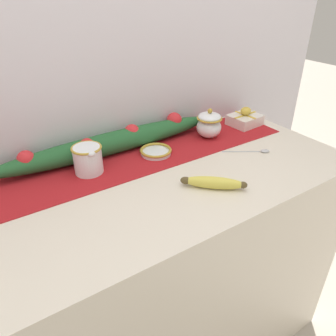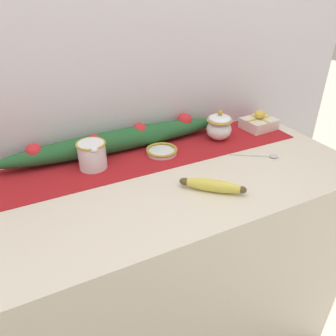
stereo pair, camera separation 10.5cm
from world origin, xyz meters
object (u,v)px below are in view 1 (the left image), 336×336
Objects in this scene: cream_pitcher at (88,158)px; small_dish at (156,151)px; sugar_bowl at (209,124)px; banana at (213,183)px; gift_box at (245,119)px; spoon at (261,151)px.

small_dish is (0.26, -0.01, -0.04)m from cream_pitcher.
cream_pitcher is 0.99× the size of small_dish.
sugar_bowl reaches higher than small_dish.
banana is 1.21× the size of gift_box.
sugar_bowl is 0.71× the size of banana.
cream_pitcher is 0.69× the size of banana.
banana is at bearing -130.93° from spoon.
gift_box is at bearing 91.55° from spoon.
cream_pitcher reaches higher than gift_box.
sugar_bowl is at bearing -0.13° from cream_pitcher.
sugar_bowl reaches higher than gift_box.
banana is (0.29, -0.31, -0.04)m from cream_pitcher.
small_dish is 0.40m from spoon.
gift_box is at bearing 2.88° from small_dish.
sugar_bowl is at bearing 143.65° from spoon.
banana is at bearing -83.61° from small_dish.
sugar_bowl is 0.22m from gift_box.
banana is (0.03, -0.30, 0.01)m from small_dish.
small_dish is 0.30m from banana.
spoon is 1.10× the size of gift_box.
gift_box is (0.22, 0.01, -0.03)m from sugar_bowl.
sugar_bowl is 0.24m from spoon.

